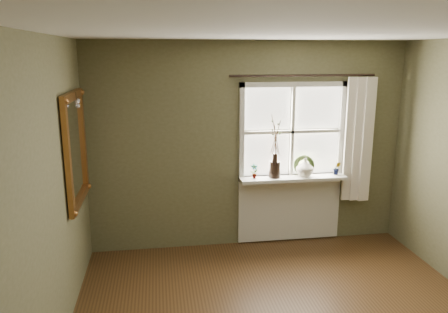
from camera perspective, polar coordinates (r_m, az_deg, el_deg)
name	(u,v)px	position (r m, az deg, el deg)	size (l,w,h in m)	color
ceiling	(318,30)	(3.21, 12.22, 15.79)	(4.50, 4.50, 0.00)	silver
wall_back	(248,146)	(5.55, 3.17, 1.42)	(4.00, 0.10, 2.60)	brown
wall_left	(26,223)	(3.35, -24.41, -7.92)	(0.10, 4.50, 2.60)	brown
window_frame	(292,132)	(5.58, 8.89, 3.24)	(1.36, 0.06, 1.24)	silver
window_sill	(293,178)	(5.61, 9.00, -2.79)	(1.36, 0.26, 0.04)	silver
window_apron	(289,208)	(5.85, 8.52, -6.64)	(1.36, 0.04, 0.88)	silver
dark_jug	(275,169)	(5.51, 6.62, -1.67)	(0.14, 0.14, 0.21)	black
cream_vase	(305,167)	(5.62, 10.53, -1.38)	(0.22, 0.22, 0.23)	silver
wreath	(304,168)	(5.66, 10.40, -1.43)	(0.27, 0.27, 0.06)	#2F411C
potted_plant_left	(254,171)	(5.45, 3.97, -1.92)	(0.10, 0.07, 0.18)	#2F411C
potted_plant_right	(337,168)	(5.78, 14.53, -1.50)	(0.09, 0.08, 0.17)	#2F411C
curtain	(358,140)	(5.82, 17.05, 2.07)	(0.36, 0.12, 1.59)	silver
curtain_rod	(304,75)	(5.48, 10.35, 10.37)	(0.03, 0.03, 1.84)	black
gilt_mirror	(76,148)	(4.71, -18.80, 1.00)	(0.10, 0.97, 1.16)	white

